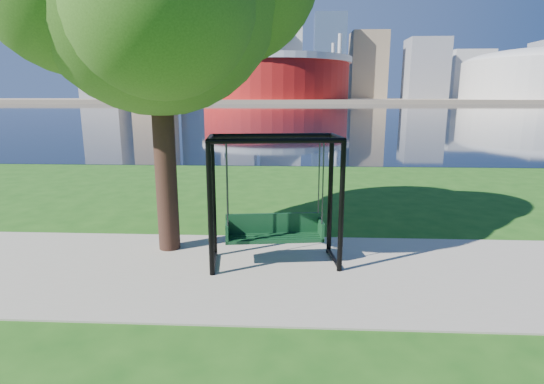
{
  "coord_description": "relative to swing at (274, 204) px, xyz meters",
  "views": [
    {
      "loc": [
        0.46,
        -7.97,
        3.23
      ],
      "look_at": [
        0.05,
        0.0,
        1.43
      ],
      "focal_mm": 28.0,
      "sensor_mm": 36.0,
      "label": 1
    }
  ],
  "objects": [
    {
      "name": "river",
      "position": [
        -0.1,
        102.09,
        -1.21
      ],
      "size": [
        900.0,
        180.0,
        0.02
      ],
      "primitive_type": "cube",
      "color": "black",
      "rests_on": "ground"
    },
    {
      "name": "far_bank",
      "position": [
        -0.1,
        306.09,
        -0.22
      ],
      "size": [
        900.0,
        228.0,
        2.0
      ],
      "primitive_type": "cube",
      "color": "#937F60",
      "rests_on": "ground"
    },
    {
      "name": "skyline",
      "position": [
        -4.36,
        319.48,
        34.67
      ],
      "size": [
        392.0,
        66.0,
        96.5
      ],
      "color": "gray",
      "rests_on": "far_bank"
    },
    {
      "name": "path",
      "position": [
        -0.1,
        -0.41,
        -1.21
      ],
      "size": [
        120.0,
        4.0,
        0.03
      ],
      "primitive_type": "cube",
      "color": "#9E937F",
      "rests_on": "ground"
    },
    {
      "name": "swing",
      "position": [
        0.0,
        0.0,
        0.0
      ],
      "size": [
        2.59,
        1.38,
        2.53
      ],
      "rotation": [
        0.0,
        0.0,
        0.13
      ],
      "color": "black",
      "rests_on": "ground"
    },
    {
      "name": "stadium",
      "position": [
        -10.1,
        235.09,
        13.0
      ],
      "size": [
        83.0,
        83.0,
        32.0
      ],
      "color": "maroon",
      "rests_on": "far_bank"
    },
    {
      "name": "ground",
      "position": [
        -0.1,
        0.09,
        -1.22
      ],
      "size": [
        900.0,
        900.0,
        0.0
      ],
      "primitive_type": "plane",
      "color": "#1E5114",
      "rests_on": "ground"
    }
  ]
}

